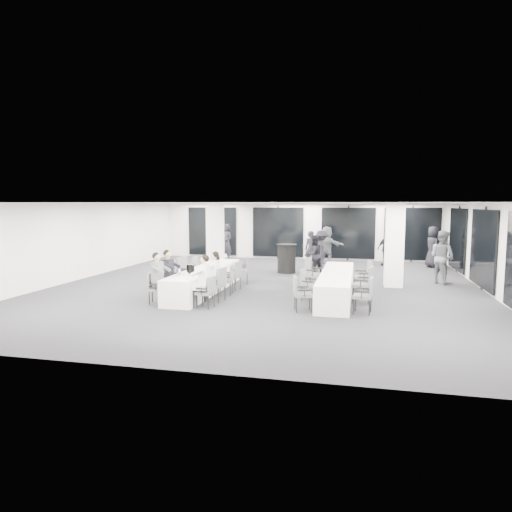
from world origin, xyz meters
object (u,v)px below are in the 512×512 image
(banquet_table_side, at_px, (336,285))
(standing_guest_b, at_px, (314,252))
(standing_guest_a, at_px, (311,247))
(standing_guest_d, at_px, (387,246))
(chair_main_left_mid, at_px, (175,274))
(standing_guest_g, at_px, (227,241))
(chair_side_left_far, at_px, (312,272))
(chair_side_right_far, at_px, (365,275))
(chair_main_right_fourth, at_px, (235,274))
(chair_side_left_mid, at_px, (306,283))
(ice_bucket_near, at_px, (191,269))
(chair_side_right_near, at_px, (366,293))
(standing_guest_c, at_px, (321,247))
(chair_main_left_second, at_px, (165,281))
(chair_main_left_near, at_px, (154,286))
(chair_side_left_near, at_px, (300,291))
(chair_main_right_second, at_px, (218,282))
(standing_guest_e, at_px, (433,244))
(cocktail_table, at_px, (287,258))
(chair_main_left_far, at_px, (199,268))
(standing_guest_f, at_px, (327,243))
(chair_main_right_near, at_px, (208,290))
(chair_main_right_far, at_px, (244,268))
(ice_bucket_far, at_px, (216,260))
(chair_main_right_mid, at_px, (228,278))
(chair_side_right_mid, at_px, (366,282))
(chair_main_left_fourth, at_px, (186,270))
(standing_guest_h, at_px, (442,253))

(banquet_table_side, xyz_separation_m, standing_guest_b, (-1.10, 4.35, 0.50))
(standing_guest_a, xyz_separation_m, standing_guest_d, (3.25, 1.36, -0.02))
(chair_main_left_mid, bearing_deg, standing_guest_g, -169.12)
(chair_side_left_far, height_order, standing_guest_b, standing_guest_b)
(chair_side_right_far, bearing_deg, chair_main_right_fourth, 86.04)
(chair_side_left_mid, distance_m, ice_bucket_near, 3.40)
(chair_side_right_near, height_order, standing_guest_g, standing_guest_g)
(standing_guest_c, bearing_deg, chair_main_left_second, 96.10)
(chair_main_left_near, distance_m, standing_guest_d, 11.76)
(chair_main_right_fourth, xyz_separation_m, chair_side_left_near, (2.44, -2.46, -0.00))
(chair_main_right_second, xyz_separation_m, standing_guest_e, (7.04, 8.86, 0.47))
(standing_guest_d, bearing_deg, chair_main_left_second, 23.40)
(standing_guest_c, height_order, ice_bucket_near, standing_guest_c)
(cocktail_table, distance_m, chair_main_left_far, 3.97)
(standing_guest_g, bearing_deg, standing_guest_f, 43.39)
(chair_side_left_mid, bearing_deg, chair_main_left_near, -65.86)
(ice_bucket_near, bearing_deg, banquet_table_side, 15.93)
(chair_main_right_fourth, xyz_separation_m, standing_guest_g, (-2.26, 6.73, 0.51))
(chair_main_right_near, relative_size, chair_side_left_near, 0.94)
(chair_main_left_near, distance_m, chair_main_left_second, 0.75)
(chair_main_left_far, xyz_separation_m, chair_main_right_far, (1.66, 0.01, 0.02))
(standing_guest_c, xyz_separation_m, standing_guest_g, (-4.57, 1.06, 0.10))
(chair_main_right_near, xyz_separation_m, standing_guest_b, (2.18, 6.58, 0.39))
(ice_bucket_far, bearing_deg, chair_main_right_mid, -59.83)
(chair_side_right_mid, bearing_deg, chair_side_left_far, 55.96)
(chair_main_left_far, bearing_deg, standing_guest_f, 149.41)
(chair_side_left_mid, relative_size, standing_guest_f, 0.45)
(standing_guest_c, bearing_deg, chair_main_left_fourth, 89.61)
(chair_main_left_mid, distance_m, ice_bucket_near, 1.10)
(chair_main_left_near, relative_size, standing_guest_h, 0.41)
(standing_guest_h, bearing_deg, ice_bucket_far, 66.16)
(chair_main_left_mid, xyz_separation_m, chair_main_left_far, (0.01, 2.07, -0.06))
(chair_main_right_second, distance_m, chair_side_left_mid, 2.56)
(standing_guest_e, relative_size, ice_bucket_near, 7.62)
(standing_guest_d, distance_m, standing_guest_f, 2.67)
(ice_bucket_near, bearing_deg, standing_guest_h, 30.19)
(standing_guest_g, bearing_deg, chair_side_right_near, -16.79)
(chair_main_left_fourth, relative_size, ice_bucket_near, 3.88)
(chair_main_left_fourth, bearing_deg, chair_main_right_fourth, 106.31)
(chair_main_right_far, bearing_deg, chair_main_right_near, 166.00)
(chair_side_left_near, height_order, standing_guest_b, standing_guest_b)
(chair_side_left_far, height_order, standing_guest_d, standing_guest_d)
(cocktail_table, bearing_deg, chair_main_right_mid, -102.14)
(chair_main_left_mid, bearing_deg, cocktail_table, 157.81)
(chair_main_right_mid, distance_m, chair_main_right_far, 1.98)
(cocktail_table, xyz_separation_m, chair_side_left_mid, (1.40, -5.09, -0.08))
(chair_main_right_mid, relative_size, standing_guest_f, 0.46)
(ice_bucket_far, bearing_deg, chair_side_right_near, -31.07)
(cocktail_table, distance_m, chair_main_right_near, 6.82)
(standing_guest_c, relative_size, ice_bucket_near, 6.95)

